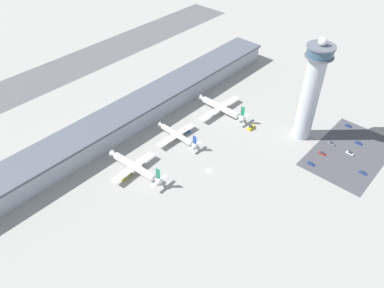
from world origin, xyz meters
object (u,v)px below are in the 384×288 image
(car_navy_sedan, at_px, (322,153))
(service_truck_fuel, at_px, (186,131))
(service_truck_catering, at_px, (251,127))
(car_maroon_suv, at_px, (348,126))
(service_truck_baggage, at_px, (126,176))
(car_yellow_taxi, at_px, (358,143))
(airplane_gate_alpha, at_px, (135,167))
(car_silver_sedan, at_px, (350,153))
(car_red_hatchback, at_px, (363,173))
(airplane_gate_bravo, at_px, (177,135))
(car_green_van, at_px, (331,143))
(airplane_gate_charlie, at_px, (221,108))
(control_tower, at_px, (311,90))
(car_blue_compact, at_px, (311,164))

(car_navy_sedan, bearing_deg, service_truck_fuel, 117.38)
(service_truck_catering, relative_size, car_maroon_suv, 1.57)
(service_truck_baggage, height_order, car_yellow_taxi, service_truck_baggage)
(service_truck_fuel, height_order, car_yellow_taxi, service_truck_fuel)
(airplane_gate_alpha, xyz_separation_m, car_silver_sedan, (100.57, -87.35, -3.86))
(service_truck_catering, distance_m, car_red_hatchback, 74.53)
(airplane_gate_bravo, bearing_deg, airplane_gate_alpha, -175.55)
(car_green_van, relative_size, car_navy_sedan, 1.03)
(airplane_gate_bravo, xyz_separation_m, service_truck_fuel, (9.34, 0.98, -2.79))
(airplane_gate_charlie, height_order, service_truck_baggage, airplane_gate_charlie)
(airplane_gate_alpha, height_order, car_yellow_taxi, airplane_gate_alpha)
(service_truck_baggage, xyz_separation_m, car_maroon_suv, (133.43, -75.40, -0.50))
(service_truck_fuel, relative_size, car_green_van, 1.34)
(car_yellow_taxi, xyz_separation_m, car_maroon_suv, (13.35, 12.77, -0.02))
(control_tower, bearing_deg, service_truck_fuel, 129.45)
(airplane_gate_charlie, bearing_deg, car_green_van, -75.10)
(airplane_gate_charlie, relative_size, car_yellow_taxi, 9.25)
(airplane_gate_charlie, distance_m, car_navy_sedan, 75.59)
(service_truck_fuel, bearing_deg, car_yellow_taxi, -54.22)
(airplane_gate_charlie, distance_m, car_maroon_suv, 87.76)
(airplane_gate_charlie, height_order, service_truck_catering, airplane_gate_charlie)
(control_tower, bearing_deg, car_red_hatchback, -99.82)
(car_green_van, bearing_deg, airplane_gate_alpha, 143.79)
(car_silver_sedan, bearing_deg, car_maroon_suv, 26.41)
(car_green_van, xyz_separation_m, car_red_hatchback, (-12.63, -25.97, -0.07))
(airplane_gate_alpha, xyz_separation_m, car_green_van, (101.53, -74.35, -3.85))
(car_green_van, height_order, car_blue_compact, car_green_van)
(car_navy_sedan, bearing_deg, airplane_gate_alpha, 140.04)
(airplane_gate_bravo, relative_size, car_navy_sedan, 7.64)
(car_maroon_suv, relative_size, car_silver_sedan, 0.87)
(airplane_gate_charlie, distance_m, service_truck_fuel, 33.70)
(car_blue_compact, bearing_deg, car_red_hatchback, -63.25)
(car_green_van, xyz_separation_m, car_yellow_taxi, (12.20, -12.60, -0.01))
(service_truck_fuel, xyz_separation_m, car_yellow_taxi, (65.55, -90.95, -0.31))
(control_tower, xyz_separation_m, airplane_gate_bravo, (-57.91, 58.04, -31.09))
(control_tower, height_order, car_green_van, control_tower)
(control_tower, relative_size, service_truck_baggage, 8.42)
(control_tower, height_order, car_blue_compact, control_tower)
(airplane_gate_charlie, distance_m, car_blue_compact, 74.81)
(car_yellow_taxi, bearing_deg, airplane_gate_charlie, 110.15)
(car_green_van, distance_m, car_blue_compact, 26.04)
(car_green_van, distance_m, car_maroon_suv, 25.54)
(service_truck_baggage, bearing_deg, car_blue_compact, -42.47)
(airplane_gate_bravo, relative_size, service_truck_baggage, 4.19)
(control_tower, bearing_deg, car_silver_sedan, -83.24)
(car_yellow_taxi, relative_size, car_maroon_suv, 1.06)
(airplane_gate_bravo, xyz_separation_m, car_yellow_taxi, (74.90, -89.97, -3.10))
(airplane_gate_alpha, relative_size, service_truck_fuel, 6.58)
(airplane_gate_alpha, distance_m, airplane_gate_charlie, 81.55)
(airplane_gate_bravo, xyz_separation_m, car_red_hatchback, (50.07, -103.34, -3.15))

